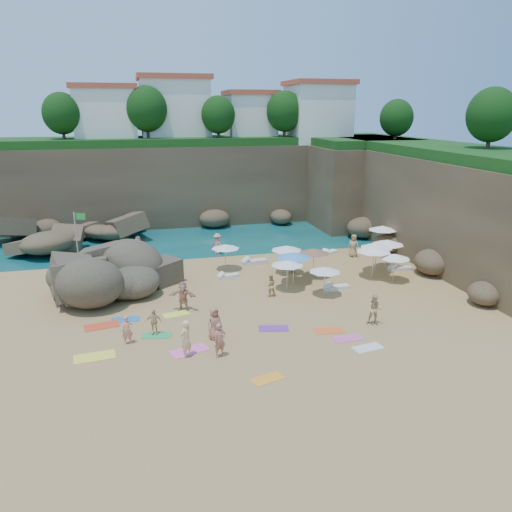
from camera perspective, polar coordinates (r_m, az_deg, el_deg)
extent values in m
plane|color=tan|center=(31.41, -2.24, -5.26)|extent=(120.00, 120.00, 0.00)
plane|color=#0C4751|center=(60.02, -8.09, 5.16)|extent=(120.00, 120.00, 0.00)
cube|color=brown|center=(54.69, -5.59, 8.40)|extent=(44.00, 8.00, 8.00)
cube|color=brown|center=(44.85, 20.06, 5.70)|extent=(8.00, 30.00, 8.00)
cube|color=brown|center=(54.21, 11.27, 8.09)|extent=(10.00, 12.00, 8.00)
cube|color=white|center=(54.64, -16.75, 14.90)|extent=(6.00, 5.00, 5.50)
cube|color=#B2472D|center=(54.68, -17.02, 18.04)|extent=(6.48, 5.40, 0.50)
cube|color=white|center=(55.80, -9.29, 15.90)|extent=(7.00, 6.00, 6.50)
cube|color=#B2472D|center=(55.88, -9.46, 19.49)|extent=(7.56, 6.48, 0.50)
cube|color=white|center=(56.08, -0.69, 15.34)|extent=(5.00, 5.00, 5.00)
cube|color=#B2472D|center=(56.09, -0.70, 18.15)|extent=(5.40, 5.40, 0.50)
cube|color=white|center=(56.20, 7.03, 15.74)|extent=(6.00, 6.00, 6.00)
cube|color=#B2472D|center=(56.25, 7.15, 19.05)|extent=(6.48, 6.48, 0.50)
sphere|color=#11380F|center=(52.96, -21.34, 14.95)|extent=(3.60, 3.60, 3.60)
sphere|color=#11380F|center=(52.62, -12.40, 16.10)|extent=(4.05, 4.05, 4.05)
sphere|color=#11380F|center=(52.34, -4.35, 15.80)|extent=(3.42, 3.42, 3.42)
sphere|color=#11380F|center=(53.95, 3.29, 16.18)|extent=(3.78, 3.78, 3.78)
sphere|color=#11380F|center=(51.03, 15.76, 14.97)|extent=(3.15, 3.15, 3.15)
sphere|color=#11380F|center=(41.56, 25.35, 14.38)|extent=(3.60, 3.60, 3.60)
cylinder|color=white|center=(60.47, -25.53, 6.69)|extent=(0.10, 0.10, 6.00)
cylinder|color=white|center=(60.19, -24.13, 6.82)|extent=(0.10, 0.10, 6.00)
cylinder|color=white|center=(59.94, -22.71, 6.95)|extent=(0.10, 0.10, 6.00)
cylinder|color=silver|center=(39.70, -19.81, 1.69)|extent=(0.09, 0.09, 4.31)
cube|color=green|center=(39.27, -19.45, 4.28)|extent=(0.74, 0.24, 0.49)
cylinder|color=silver|center=(37.27, -3.50, -0.22)|extent=(0.05, 0.05, 1.87)
cone|color=white|center=(37.02, -3.52, 1.10)|extent=(2.10, 2.10, 0.32)
cylinder|color=silver|center=(36.43, 3.49, -0.51)|extent=(0.06, 0.06, 2.00)
cone|color=silver|center=(36.16, 3.52, 0.93)|extent=(2.24, 2.24, 0.34)
cylinder|color=silver|center=(38.76, 14.74, 0.10)|extent=(0.06, 0.06, 2.12)
cone|color=white|center=(38.50, 14.84, 1.54)|extent=(2.38, 2.38, 0.36)
cylinder|color=silver|center=(43.24, 14.19, 1.83)|extent=(0.06, 0.06, 2.13)
cone|color=white|center=(43.00, 14.29, 3.14)|extent=(2.39, 2.39, 0.36)
cylinder|color=silver|center=(37.73, 13.53, -0.27)|extent=(0.06, 0.06, 2.10)
cone|color=white|center=(37.46, 13.63, 1.20)|extent=(2.36, 2.36, 0.36)
cylinder|color=silver|center=(33.19, 3.57, -2.29)|extent=(0.06, 0.06, 1.93)
cone|color=white|center=(32.91, 3.60, -0.78)|extent=(2.17, 2.17, 0.33)
cylinder|color=silver|center=(35.87, 6.59, -0.87)|extent=(0.06, 0.06, 2.00)
cone|color=red|center=(35.60, 6.64, 0.59)|extent=(2.24, 2.24, 0.34)
cylinder|color=silver|center=(36.43, 13.21, -0.79)|extent=(0.06, 0.06, 2.17)
cone|color=white|center=(36.15, 13.31, 0.77)|extent=(2.43, 2.43, 0.37)
cylinder|color=silver|center=(32.42, 7.82, -2.98)|extent=(0.05, 0.05, 1.82)
cone|color=silver|center=(32.15, 7.88, -1.53)|extent=(2.04, 2.04, 0.31)
cylinder|color=silver|center=(34.42, 4.31, -1.47)|extent=(0.06, 0.06, 2.10)
cone|color=#428CE1|center=(34.13, 4.35, 0.13)|extent=(2.35, 2.35, 0.36)
cylinder|color=silver|center=(36.02, 15.47, -1.39)|extent=(0.06, 0.06, 1.89)
cone|color=white|center=(35.76, 15.58, -0.02)|extent=(2.12, 2.12, 0.32)
cube|color=white|center=(36.74, 8.06, -1.94)|extent=(1.59, 0.58, 0.24)
cube|color=silver|center=(38.84, -0.21, -0.69)|extent=(2.11, 1.00, 0.32)
cube|color=white|center=(41.90, 8.34, 0.38)|extent=(1.73, 1.29, 0.26)
cube|color=silver|center=(35.69, -3.22, -2.34)|extent=(1.70, 0.94, 0.25)
cube|color=silver|center=(38.78, 16.14, -1.42)|extent=(1.84, 0.69, 0.28)
cube|color=silver|center=(33.87, 9.21, -3.58)|extent=(1.74, 0.67, 0.27)
cube|color=pink|center=(25.60, -7.62, -10.66)|extent=(2.10, 1.53, 0.03)
cube|color=orange|center=(23.01, 1.35, -13.85)|extent=(1.62, 1.14, 0.03)
cube|color=green|center=(27.46, -11.26, -8.89)|extent=(1.67, 1.03, 0.03)
cube|color=#F4EB40|center=(26.03, -17.95, -10.90)|extent=(2.05, 1.19, 0.03)
cube|color=#7031A0|center=(27.77, 2.02, -8.26)|extent=(1.77, 1.14, 0.03)
cube|color=#D74326|center=(29.33, -17.20, -7.63)|extent=(2.04, 1.29, 0.03)
cube|color=#2371BD|center=(29.81, -14.73, -7.03)|extent=(1.64, 0.87, 0.03)
cube|color=#E458A4|center=(27.08, 10.48, -9.22)|extent=(1.56, 0.82, 0.03)
cube|color=#FF5F28|center=(27.77, 8.35, -8.44)|extent=(1.68, 0.98, 0.03)
cube|color=#31AC71|center=(33.39, -18.98, -4.82)|extent=(1.75, 1.29, 0.03)
cube|color=#EFFF43|center=(29.94, -9.10, -6.57)|extent=(1.65, 1.08, 0.03)
cube|color=silver|center=(26.28, 12.67, -10.19)|extent=(1.65, 1.02, 0.03)
imported|color=tan|center=(26.59, -14.49, -8.20)|extent=(0.62, 0.47, 1.53)
imported|color=tan|center=(32.10, 1.67, -3.37)|extent=(0.73, 0.58, 1.47)
imported|color=tan|center=(41.41, -4.43, 1.40)|extent=(1.07, 1.19, 1.76)
imported|color=olive|center=(36.67, 4.18, -0.75)|extent=(0.56, 0.98, 1.58)
imported|color=tan|center=(41.33, 11.07, 1.17)|extent=(1.02, 0.96, 1.86)
imported|color=tan|center=(41.51, -13.30, 1.03)|extent=(1.68, 0.66, 1.76)
imported|color=#F8CE8C|center=(24.66, -8.03, -9.34)|extent=(0.82, 0.82, 1.92)
imported|color=#DBB97C|center=(27.58, -11.55, -8.43)|extent=(1.10, 1.55, 0.34)
imported|color=#AA6E55|center=(26.61, -4.75, -8.96)|extent=(1.37, 1.90, 0.46)
imported|color=tan|center=(30.39, -8.30, -5.72)|extent=(2.20, 2.27, 0.47)
imported|color=#AC6956|center=(24.82, -4.12, -10.98)|extent=(1.17, 1.81, 0.41)
imported|color=tan|center=(28.88, 13.34, -7.04)|extent=(1.54, 1.91, 0.65)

